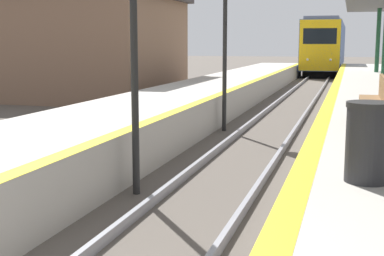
# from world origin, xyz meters

# --- Properties ---
(train) EXTENTS (2.84, 20.96, 4.38)m
(train) POSITION_xyz_m (0.00, 46.67, 2.23)
(train) COLOR black
(train) RESTS_ON ground
(signal_mid) EXTENTS (0.36, 0.31, 4.69)m
(signal_mid) POSITION_xyz_m (-1.28, 12.80, 3.27)
(signal_mid) COLOR black
(signal_mid) RESTS_ON ground
(trash_bin) EXTENTS (0.52, 0.52, 0.90)m
(trash_bin) POSITION_xyz_m (2.37, 4.10, 1.42)
(trash_bin) COLOR #262628
(trash_bin) RESTS_ON platform_right
(bench) EXTENTS (0.44, 1.97, 0.92)m
(bench) POSITION_xyz_m (2.63, 8.57, 1.46)
(bench) COLOR brown
(bench) RESTS_ON platform_right
(station_building) EXTENTS (12.37, 7.92, 4.76)m
(station_building) POSITION_xyz_m (-11.74, 20.45, 2.39)
(station_building) COLOR brown
(station_building) RESTS_ON ground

